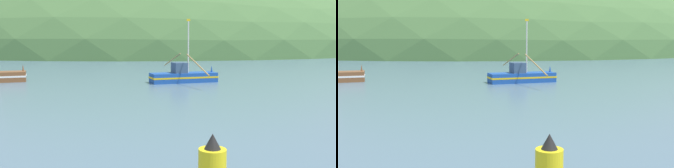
{
  "view_description": "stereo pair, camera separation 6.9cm",
  "coord_description": "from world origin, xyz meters",
  "views": [
    {
      "loc": [
        -8.15,
        6.18,
        4.49
      ],
      "look_at": [
        -4.73,
        30.99,
        1.4
      ],
      "focal_mm": 41.01,
      "sensor_mm": 36.0,
      "label": 1
    },
    {
      "loc": [
        -8.08,
        6.17,
        4.49
      ],
      "look_at": [
        -4.73,
        30.99,
        1.4
      ],
      "focal_mm": 41.01,
      "sensor_mm": 36.0,
      "label": 2
    }
  ],
  "objects": [
    {
      "name": "channel_buoy",
      "position": [
        -5.14,
        17.66,
        0.6
      ],
      "size": [
        0.9,
        0.9,
        1.46
      ],
      "color": "yellow",
      "rests_on": "ground"
    },
    {
      "name": "fishing_boat_blue",
      "position": [
        -1.51,
        43.4,
        0.63
      ],
      "size": [
        6.89,
        12.58,
        6.22
      ],
      "rotation": [
        0.0,
        0.0,
        0.17
      ],
      "color": "#19479E",
      "rests_on": "ground"
    },
    {
      "name": "hill_far_right",
      "position": [
        5.48,
        143.26,
        0.0
      ],
      "size": [
        168.31,
        134.65,
        58.49
      ],
      "primitive_type": "ellipsoid",
      "color": "#47703D",
      "rests_on": "ground"
    }
  ]
}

